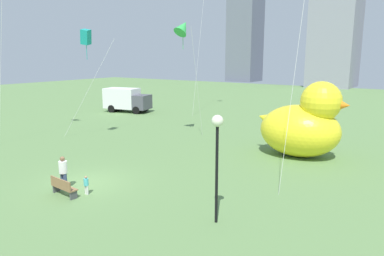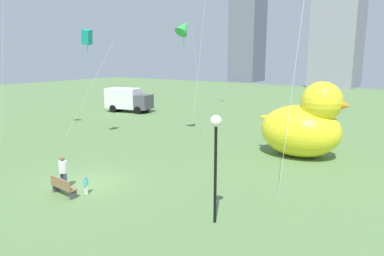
# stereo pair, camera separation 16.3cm
# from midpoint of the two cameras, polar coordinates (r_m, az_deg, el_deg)

# --- Properties ---
(ground_plane) EXTENTS (140.00, 140.00, 0.00)m
(ground_plane) POSITION_cam_midpoint_polar(r_m,az_deg,el_deg) (20.31, -16.24, -8.41)
(ground_plane) COLOR #5F844B
(park_bench) EXTENTS (1.68, 0.59, 0.90)m
(park_bench) POSITION_cam_midpoint_polar(r_m,az_deg,el_deg) (18.82, -19.55, -8.68)
(park_bench) COLOR olive
(park_bench) RESTS_ON ground
(person_adult) EXTENTS (0.42, 0.42, 1.71)m
(person_adult) POSITION_cam_midpoint_polar(r_m,az_deg,el_deg) (19.64, -19.50, -6.39)
(person_adult) COLOR #38476B
(person_adult) RESTS_ON ground
(person_child) EXTENTS (0.23, 0.23, 0.95)m
(person_child) POSITION_cam_midpoint_polar(r_m,az_deg,el_deg) (18.64, -16.21, -8.50)
(person_child) COLOR silver
(person_child) RESTS_ON ground
(giant_inflatable_duck) EXTENTS (6.18, 3.97, 5.13)m
(giant_inflatable_duck) POSITION_cam_midpoint_polar(r_m,az_deg,el_deg) (25.16, 17.43, 0.46)
(giant_inflatable_duck) COLOR yellow
(giant_inflatable_duck) RESTS_ON ground
(lamppost) EXTENTS (0.47, 0.47, 4.47)m
(lamppost) POSITION_cam_midpoint_polar(r_m,az_deg,el_deg) (14.16, 4.12, -2.00)
(lamppost) COLOR black
(lamppost) RESTS_ON ground
(box_truck) EXTENTS (5.92, 3.45, 2.85)m
(box_truck) POSITION_cam_midpoint_polar(r_m,az_deg,el_deg) (44.40, -9.99, 4.38)
(box_truck) COLOR white
(box_truck) RESTS_ON ground
(kite_teal) EXTENTS (3.65, 3.62, 8.75)m
(kite_teal) POSITION_cam_midpoint_polar(r_m,az_deg,el_deg) (29.36, -16.13, 13.58)
(kite_teal) COLOR silver
(kite_teal) RESTS_ON ground
(kite_green) EXTENTS (2.10, 2.44, 9.70)m
(kite_green) POSITION_cam_midpoint_polar(r_m,az_deg,el_deg) (29.61, -1.13, 15.61)
(kite_green) COLOR silver
(kite_green) RESTS_ON ground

